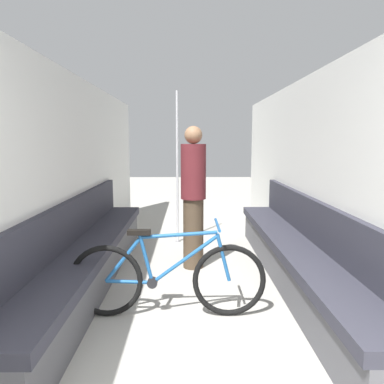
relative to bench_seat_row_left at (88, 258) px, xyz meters
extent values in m
cube|color=silver|center=(-0.26, -0.15, 0.83)|extent=(0.10, 8.86, 2.28)
cube|color=silver|center=(2.48, -0.15, 0.83)|extent=(0.10, 8.86, 2.28)
cube|color=#4C4C51|center=(0.03, 0.00, -0.12)|extent=(0.41, 4.17, 0.38)
cube|color=#2D2D38|center=(0.03, 0.00, 0.12)|extent=(0.48, 4.17, 0.10)
cube|color=#2D2D38|center=(-0.18, 0.00, 0.40)|extent=(0.07, 4.17, 0.44)
cube|color=#4C4C51|center=(2.19, 0.00, -0.12)|extent=(0.41, 4.17, 0.38)
cube|color=#2D2D38|center=(2.19, 0.00, 0.12)|extent=(0.48, 4.17, 0.10)
cube|color=#2D2D38|center=(2.40, 0.00, 0.40)|extent=(0.07, 4.17, 0.44)
torus|color=black|center=(0.34, -0.70, 0.02)|extent=(0.65, 0.05, 0.65)
torus|color=black|center=(1.42, -0.70, 0.02)|extent=(0.65, 0.05, 0.65)
cylinder|color=#1E5693|center=(0.54, -0.70, 0.01)|extent=(0.41, 0.03, 0.05)
cylinder|color=#1E5693|center=(0.49, -0.70, 0.20)|extent=(0.32, 0.03, 0.40)
cylinder|color=#1E5693|center=(0.69, -0.70, 0.23)|extent=(0.14, 0.03, 0.46)
cylinder|color=#1E5693|center=(1.03, -0.70, 0.21)|extent=(0.59, 0.03, 0.44)
cylinder|color=#1E5693|center=(0.97, -0.70, 0.43)|extent=(0.68, 0.03, 0.08)
cylinder|color=#1E5693|center=(1.37, -0.70, 0.23)|extent=(0.14, 0.03, 0.43)
cylinder|color=black|center=(0.75, -0.70, 0.00)|extent=(0.09, 0.06, 0.09)
cube|color=black|center=(0.64, -0.70, 0.45)|extent=(0.20, 0.07, 0.04)
cylinder|color=#1E5693|center=(1.31, -0.70, 0.52)|extent=(0.02, 0.46, 0.02)
cylinder|color=gray|center=(0.90, 1.76, -0.30)|extent=(0.08, 0.08, 0.01)
cylinder|color=silver|center=(0.90, 1.76, 0.82)|extent=(0.04, 0.04, 2.26)
cylinder|color=#473828|center=(1.12, 0.59, 0.12)|extent=(0.25, 0.25, 0.85)
cylinder|color=#5B1E23|center=(1.12, 0.59, 0.87)|extent=(0.30, 0.30, 0.65)
sphere|color=#936B4C|center=(1.12, 0.59, 1.30)|extent=(0.21, 0.21, 0.21)
camera|label=1|loc=(1.06, -3.84, 1.23)|focal=35.00mm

